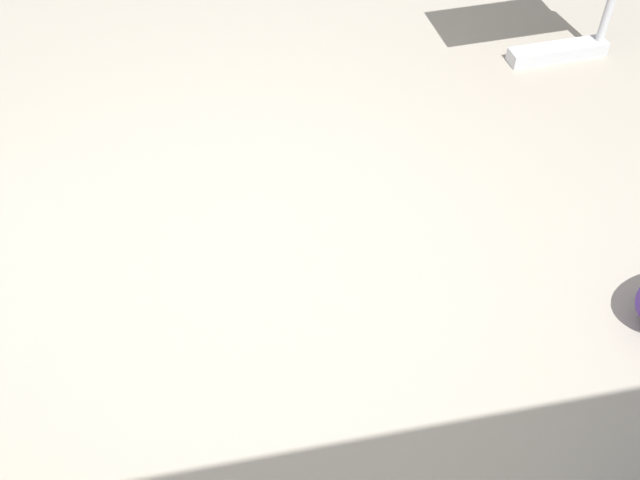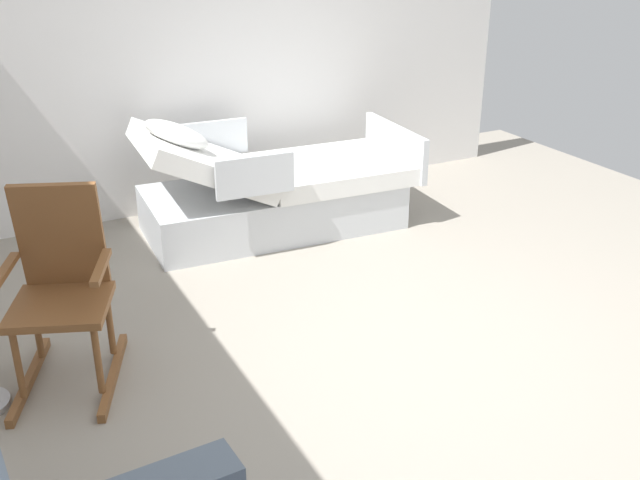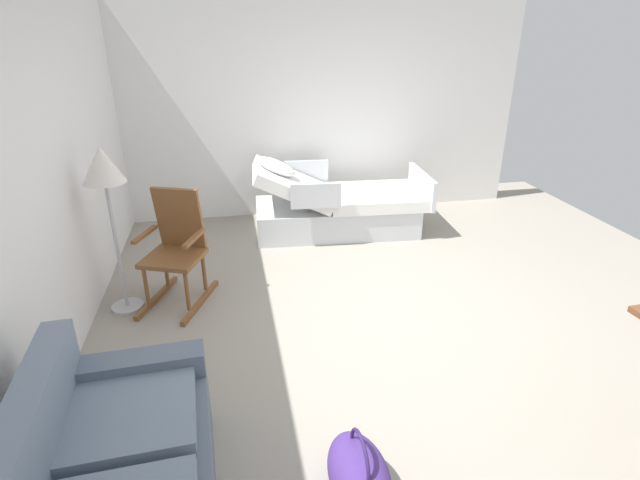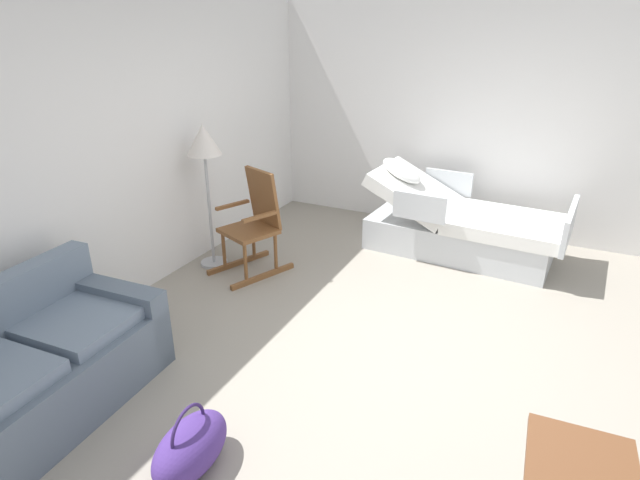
{
  "view_description": "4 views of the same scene",
  "coord_description": "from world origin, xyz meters",
  "px_view_note": "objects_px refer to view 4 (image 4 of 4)",
  "views": [
    {
      "loc": [
        0.19,
        2.21,
        2.45
      ],
      "look_at": [
        -0.12,
        0.68,
        0.78
      ],
      "focal_mm": 41.28,
      "sensor_mm": 36.0,
      "label": 1
    },
    {
      "loc": [
        -2.89,
        2.15,
        2.26
      ],
      "look_at": [
        0.16,
        0.57,
        0.75
      ],
      "focal_mm": 41.6,
      "sensor_mm": 36.0,
      "label": 2
    },
    {
      "loc": [
        -3.49,
        1.27,
        2.34
      ],
      "look_at": [
        0.21,
        0.55,
        0.7
      ],
      "focal_mm": 27.58,
      "sensor_mm": 36.0,
      "label": 3
    },
    {
      "loc": [
        -3.36,
        -0.94,
        2.39
      ],
      "look_at": [
        -0.05,
        0.68,
        0.82
      ],
      "focal_mm": 29.06,
      "sensor_mm": 36.0,
      "label": 4
    }
  ],
  "objects_px": {
    "hospital_bed": "(460,227)",
    "couch": "(34,372)",
    "floor_lamp": "(204,150)",
    "duffel_bag": "(191,447)",
    "rocking_chair": "(254,224)"
  },
  "relations": [
    {
      "from": "hospital_bed",
      "to": "rocking_chair",
      "type": "bearing_deg",
      "value": 127.22
    },
    {
      "from": "couch",
      "to": "rocking_chair",
      "type": "height_order",
      "value": "rocking_chair"
    },
    {
      "from": "couch",
      "to": "duffel_bag",
      "type": "relative_size",
      "value": 2.86
    },
    {
      "from": "hospital_bed",
      "to": "rocking_chair",
      "type": "xyz_separation_m",
      "value": [
        -1.35,
        1.78,
        0.2
      ]
    },
    {
      "from": "duffel_bag",
      "to": "couch",
      "type": "bearing_deg",
      "value": 92.46
    },
    {
      "from": "couch",
      "to": "duffel_bag",
      "type": "distance_m",
      "value": 1.21
    },
    {
      "from": "rocking_chair",
      "to": "floor_lamp",
      "type": "distance_m",
      "value": 0.87
    },
    {
      "from": "floor_lamp",
      "to": "duffel_bag",
      "type": "distance_m",
      "value": 2.95
    },
    {
      "from": "couch",
      "to": "rocking_chair",
      "type": "xyz_separation_m",
      "value": [
        2.42,
        -0.13,
        0.2
      ]
    },
    {
      "from": "rocking_chair",
      "to": "floor_lamp",
      "type": "bearing_deg",
      "value": 100.84
    },
    {
      "from": "couch",
      "to": "duffel_bag",
      "type": "bearing_deg",
      "value": -87.54
    },
    {
      "from": "hospital_bed",
      "to": "couch",
      "type": "xyz_separation_m",
      "value": [
        -3.77,
        1.91,
        0.01
      ]
    },
    {
      "from": "rocking_chair",
      "to": "couch",
      "type": "bearing_deg",
      "value": 176.84
    },
    {
      "from": "hospital_bed",
      "to": "floor_lamp",
      "type": "distance_m",
      "value": 2.83
    },
    {
      "from": "hospital_bed",
      "to": "couch",
      "type": "bearing_deg",
      "value": 153.08
    }
  ]
}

